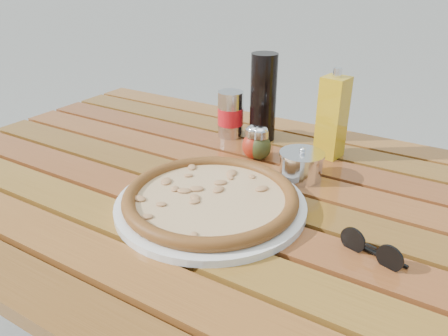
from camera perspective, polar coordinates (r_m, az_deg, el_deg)
The scene contains 10 objects.
table at distance 0.95m, azimuth -0.63°, elevation -6.20°, with size 1.40×0.90×0.75m.
plate at distance 0.83m, azimuth -1.75°, elevation -4.77°, with size 0.36×0.36×0.01m, color silver.
pizza at distance 0.82m, azimuth -1.76°, elevation -3.83°, with size 0.35×0.35×0.03m.
pepper_shaker at distance 1.02m, azimuth 3.91°, elevation 3.33°, with size 0.06×0.06×0.08m.
oregano_shaker at distance 1.02m, azimuth 4.67°, elevation 3.20°, with size 0.06×0.06×0.08m.
dark_bottle at distance 1.11m, azimuth 5.14°, elevation 9.15°, with size 0.07×0.07×0.22m, color black.
soda_can at distance 1.14m, azimuth 0.86°, elevation 6.98°, with size 0.09×0.09×0.12m.
olive_oil_cruet at distance 1.04m, azimuth 13.97°, elevation 6.47°, with size 0.06×0.06×0.21m.
parmesan_tin at distance 0.94m, azimuth 10.06°, elevation 0.40°, with size 0.11×0.11×0.07m.
sunglasses at distance 0.73m, azimuth 18.70°, elevation -10.04°, with size 0.11×0.05×0.04m.
Camera 1 is at (0.43, -0.68, 1.18)m, focal length 35.00 mm.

